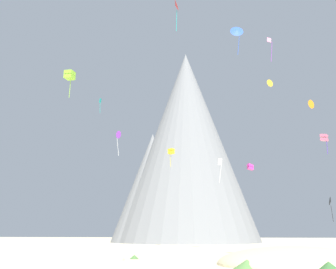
# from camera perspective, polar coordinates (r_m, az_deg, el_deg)

# --- Properties ---
(dune_foreground_left) EXTENTS (27.28, 17.79, 4.00)m
(dune_foreground_left) POSITION_cam_1_polar(r_m,az_deg,el_deg) (50.80, -21.56, -17.21)
(dune_foreground_left) COLOR beige
(dune_foreground_left) RESTS_ON ground_plane
(dune_foreground_right) EXTENTS (23.05, 23.08, 3.71)m
(dune_foreground_right) POSITION_cam_1_polar(r_m,az_deg,el_deg) (43.85, 18.60, -18.05)
(dune_foreground_right) COLOR beige
(dune_foreground_right) RESTS_ON ground_plane
(bush_far_right) EXTENTS (3.15, 3.15, 0.46)m
(bush_far_right) POSITION_cam_1_polar(r_m,az_deg,el_deg) (51.68, -8.23, -17.70)
(bush_far_right) COLOR #568442
(bush_far_right) RESTS_ON ground_plane
(bush_ridge_crest) EXTENTS (3.26, 3.26, 0.86)m
(bush_ridge_crest) POSITION_cam_1_polar(r_m,az_deg,el_deg) (37.56, 11.83, -18.55)
(bush_ridge_crest) COLOR #568442
(bush_ridge_crest) RESTS_ON ground_plane
(bush_low_patch) EXTENTS (2.69, 2.69, 1.00)m
(bush_low_patch) POSITION_cam_1_polar(r_m,az_deg,el_deg) (35.35, 23.03, -17.93)
(bush_low_patch) COLOR #386633
(bush_low_patch) RESTS_ON ground_plane
(bush_near_right) EXTENTS (1.65, 1.65, 0.51)m
(bush_near_right) POSITION_cam_1_polar(r_m,az_deg,el_deg) (50.33, -5.09, -17.85)
(bush_near_right) COLOR #477238
(bush_near_right) RESTS_ON ground_plane
(rock_massif) EXTENTS (60.78, 60.78, 66.20)m
(rock_massif) POSITION_cam_1_polar(r_m,az_deg,el_deg) (130.81, 1.82, -3.03)
(rock_massif) COLOR slate
(rock_massif) RESTS_ON ground_plane
(kite_rainbow_mid) EXTENTS (1.13, 1.12, 2.68)m
(kite_rainbow_mid) POSITION_cam_1_polar(r_m,az_deg,el_deg) (53.40, 22.43, -0.47)
(kite_rainbow_mid) COLOR #E5668C
(kite_black_low) EXTENTS (0.74, 1.85, 5.12)m
(kite_black_low) POSITION_cam_1_polar(r_m,az_deg,el_deg) (86.72, 23.24, -9.23)
(kite_black_low) COLOR black
(kite_blue_high) EXTENTS (2.41, 1.35, 5.79)m
(kite_blue_high) POSITION_cam_1_polar(r_m,az_deg,el_deg) (70.12, 10.32, 15.08)
(kite_blue_high) COLOR blue
(kite_violet_mid) EXTENTS (1.53, 1.11, 5.37)m
(kite_violet_mid) POSITION_cam_1_polar(r_m,az_deg,el_deg) (80.38, -7.41, -0.12)
(kite_violet_mid) COLOR purple
(kite_yellow_mid) EXTENTS (1.58, 1.57, 4.21)m
(kite_yellow_mid) POSITION_cam_1_polar(r_m,az_deg,el_deg) (85.81, 0.48, -2.57)
(kite_yellow_mid) COLOR yellow
(kite_lime_high) EXTENTS (1.57, 1.54, 4.55)m
(kite_lime_high) POSITION_cam_1_polar(r_m,az_deg,el_deg) (63.89, -14.56, 8.62)
(kite_lime_high) COLOR #8CD133
(kite_white_mid) EXTENTS (0.96, 0.64, 5.18)m
(kite_white_mid) POSITION_cam_1_polar(r_m,az_deg,el_deg) (82.55, 7.84, -4.55)
(kite_white_mid) COLOR white
(kite_teal_high) EXTENTS (0.40, 0.85, 3.55)m
(kite_teal_high) POSITION_cam_1_polar(r_m,az_deg,el_deg) (90.73, -10.16, 4.75)
(kite_teal_high) COLOR teal
(kite_gold_high) EXTENTS (1.36, 1.15, 1.41)m
(kite_gold_high) POSITION_cam_1_polar(r_m,az_deg,el_deg) (71.95, 14.98, 7.43)
(kite_gold_high) COLOR gold
(kite_magenta_low) EXTENTS (1.04, 1.00, 0.97)m
(kite_magenta_low) POSITION_cam_1_polar(r_m,az_deg,el_deg) (56.28, 12.26, -4.80)
(kite_magenta_low) COLOR #D1339E
(kite_red_high) EXTENTS (0.84, 1.80, 5.72)m
(kite_red_high) POSITION_cam_1_polar(r_m,az_deg,el_deg) (66.81, 1.21, 18.77)
(kite_red_high) COLOR red
(kite_orange_high) EXTENTS (1.61, 1.45, 1.88)m
(kite_orange_high) POSITION_cam_1_polar(r_m,az_deg,el_deg) (84.63, 20.65, 4.27)
(kite_orange_high) COLOR orange
(kite_pink_high) EXTENTS (0.88, 0.56, 4.55)m
(kite_pink_high) POSITION_cam_1_polar(r_m,az_deg,el_deg) (69.37, 15.08, 12.98)
(kite_pink_high) COLOR pink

